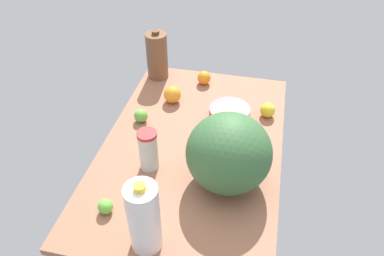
{
  "coord_description": "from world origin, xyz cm",
  "views": [
    {
      "loc": [
        -115.35,
        -25.79,
        112.74
      ],
      "look_at": [
        0.0,
        0.0,
        13.0
      ],
      "focal_mm": 35.0,
      "sensor_mm": 36.0,
      "label": 1
    }
  ],
  "objects": [
    {
      "name": "lime_loose",
      "position": [
        11.36,
        26.7,
        6.13
      ],
      "size": [
        6.27,
        6.27,
        6.27
      ],
      "primitive_type": "sphere",
      "color": "#67AE3D",
      "rests_on": "countertop"
    },
    {
      "name": "milk_jug",
      "position": [
        -49.72,
        4.18,
        16.7
      ],
      "size": [
        10.42,
        10.42,
        28.96
      ],
      "color": "white",
      "rests_on": "countertop"
    },
    {
      "name": "mixing_bowl",
      "position": [
        21.18,
        -12.96,
        6.34
      ],
      "size": [
        18.81,
        18.81,
        6.68
      ],
      "primitive_type": "cylinder",
      "color": "#A14042",
      "rests_on": "countertop"
    },
    {
      "name": "watermelon",
      "position": [
        -16.55,
        -17.45,
        17.87
      ],
      "size": [
        31.69,
        31.69,
        29.73
      ],
      "primitive_type": "ellipsoid",
      "color": "#386437",
      "rests_on": "countertop"
    },
    {
      "name": "lemon_by_jug",
      "position": [
        27.95,
        -29.99,
        6.48
      ],
      "size": [
        6.96,
        6.96,
        6.96
      ],
      "primitive_type": "sphere",
      "color": "yellow",
      "rests_on": "countertop"
    },
    {
      "name": "chocolate_milk_jug",
      "position": [
        50.63,
        30.11,
        15.46
      ],
      "size": [
        11.09,
        11.09,
        26.49
      ],
      "color": "brown",
      "rests_on": "countertop"
    },
    {
      "name": "lime_near_front",
      "position": [
        -40.57,
        22.49,
        5.72
      ],
      "size": [
        5.44,
        5.44,
        5.44
      ],
      "primitive_type": "sphere",
      "color": "#61B639",
      "rests_on": "countertop"
    },
    {
      "name": "orange_far_back",
      "position": [
        48.82,
        4.46,
        6.51
      ],
      "size": [
        7.01,
        7.01,
        7.01
      ],
      "primitive_type": "sphere",
      "color": "orange",
      "rests_on": "countertop"
    },
    {
      "name": "orange_beside_bowl",
      "position": [
        29.42,
        16.45,
        7.24
      ],
      "size": [
        8.49,
        8.49,
        8.49
      ],
      "primitive_type": "sphere",
      "color": "orange",
      "rests_on": "countertop"
    },
    {
      "name": "countertop",
      "position": [
        0.0,
        0.0,
        1.5
      ],
      "size": [
        120.0,
        76.0,
        3.0
      ],
      "primitive_type": "cube",
      "color": "#996148",
      "rests_on": "ground"
    },
    {
      "name": "tumbler_cup",
      "position": [
        -15.59,
        14.01,
        11.96
      ],
      "size": [
        7.78,
        7.78,
        17.85
      ],
      "color": "silver",
      "rests_on": "countertop"
    }
  ]
}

